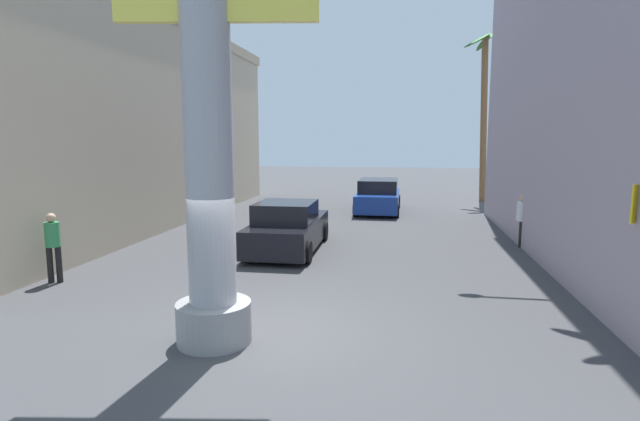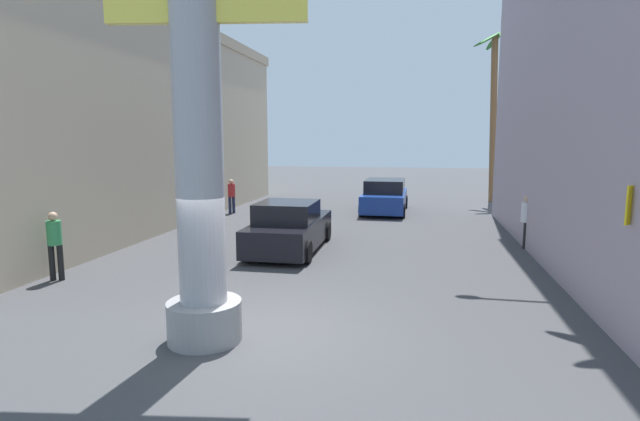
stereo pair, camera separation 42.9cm
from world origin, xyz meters
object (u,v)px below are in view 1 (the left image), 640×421
palm_tree_near_right (608,47)px  palm_tree_far_right (486,97)px  palm_tree_mid_right (535,69)px  pedestrian_mid_right (522,217)px  pedestrian_curb_left (53,242)px  car_lead (288,228)px  neon_sign_pole (205,28)px  crossing_sign (637,239)px  car_far (378,196)px  pedestrian_far_left (225,194)px  street_lamp (549,89)px

palm_tree_near_right → palm_tree_far_right: 16.53m
palm_tree_mid_right → pedestrian_mid_right: size_ratio=5.66×
pedestrian_curb_left → palm_tree_near_right: bearing=8.0°
palm_tree_mid_right → car_lead: bearing=-150.4°
neon_sign_pole → palm_tree_far_right: size_ratio=1.22×
car_lead → palm_tree_near_right: size_ratio=0.56×
palm_tree_near_right → neon_sign_pole: bearing=-149.0°
palm_tree_near_right → palm_tree_mid_right: bearing=88.3°
neon_sign_pole → palm_tree_far_right: bearing=70.2°
crossing_sign → palm_tree_far_right: 20.26m
pedestrian_curb_left → neon_sign_pole: bearing=-28.4°
pedestrian_mid_right → palm_tree_near_right: bearing=-82.2°
car_far → pedestrian_curb_left: size_ratio=2.77×
palm_tree_mid_right → palm_tree_near_right: size_ratio=1.15×
pedestrian_curb_left → pedestrian_far_left: size_ratio=1.07×
palm_tree_far_right → pedestrian_curb_left: bearing=-124.8°
palm_tree_far_right → neon_sign_pole: bearing=-109.8°
palm_tree_near_right → pedestrian_mid_right: bearing=97.8°
palm_tree_near_right → pedestrian_mid_right: (-0.59, 4.32, -4.48)m
crossing_sign → pedestrian_mid_right: 7.70m
palm_tree_near_right → pedestrian_mid_right: palm_tree_near_right is taller
street_lamp → palm_tree_near_right: (0.51, -2.46, 0.67)m
car_lead → pedestrian_far_left: 8.48m
crossing_sign → pedestrian_curb_left: bearing=172.7°
neon_sign_pole → pedestrian_mid_right: bearing=51.8°
palm_tree_mid_right → palm_tree_near_right: 7.22m
crossing_sign → palm_tree_far_right: size_ratio=0.30×
car_lead → street_lamp: bearing=-1.0°
crossing_sign → palm_tree_mid_right: bearing=86.1°
neon_sign_pole → car_lead: (-0.35, 7.14, -4.49)m
car_lead → pedestrian_mid_right: size_ratio=2.76×
palm_tree_near_right → car_lead: bearing=161.8°
street_lamp → car_lead: street_lamp is taller
car_far → pedestrian_far_left: pedestrian_far_left is taller
pedestrian_mid_right → palm_tree_far_right: bearing=87.2°
car_far → car_lead: bearing=-104.9°
palm_tree_far_right → palm_tree_near_right: bearing=-90.0°
car_lead → car_far: bearing=75.1°
crossing_sign → pedestrian_far_left: crossing_sign is taller
car_lead → palm_tree_far_right: bearing=60.4°
car_far → pedestrian_mid_right: size_ratio=2.78×
neon_sign_pole → pedestrian_curb_left: bearing=151.6°
car_far → pedestrian_far_left: 7.25m
crossing_sign → pedestrian_curb_left: size_ratio=1.61×
car_lead → car_far: size_ratio=0.99×
crossing_sign → pedestrian_far_left: 17.76m
neon_sign_pole → crossing_sign: bearing=9.7°
crossing_sign → palm_tree_near_right: bearing=81.5°
car_lead → palm_tree_near_right: (7.90, -2.60, 4.77)m
car_far → palm_tree_far_right: bearing=42.1°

